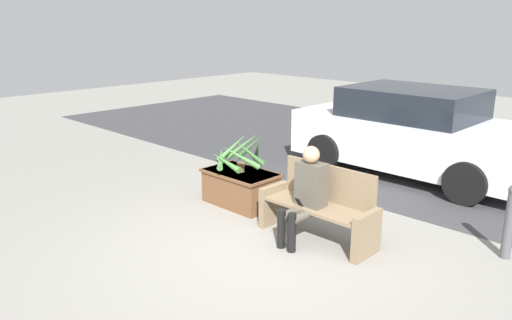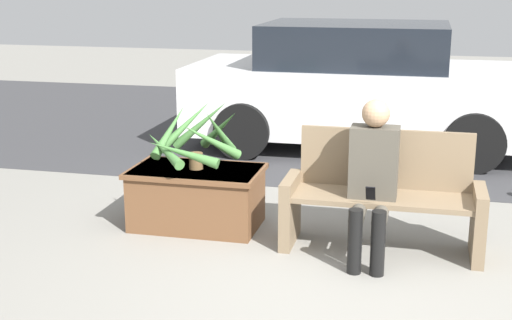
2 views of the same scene
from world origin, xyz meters
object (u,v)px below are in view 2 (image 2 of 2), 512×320
person_seated (373,174)px  planter_box (197,195)px  parked_car (361,87)px  bench (383,197)px  potted_plant (194,137)px

person_seated → planter_box: bearing=167.4°
person_seated → parked_car: 3.56m
planter_box → parked_car: parked_car is taller
bench → person_seated: 0.31m
planter_box → parked_car: (1.07, 3.20, 0.48)m
bench → potted_plant: potted_plant is taller
potted_plant → parked_car: bearing=71.5°
person_seated → potted_plant: person_seated is taller
person_seated → planter_box: size_ratio=1.09×
person_seated → potted_plant: 1.53m
potted_plant → parked_car: parked_car is taller
person_seated → parked_car: size_ratio=0.29×
planter_box → potted_plant: size_ratio=1.29×
planter_box → person_seated: bearing=-12.6°
potted_plant → parked_car: 3.39m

